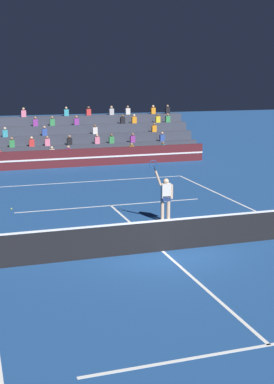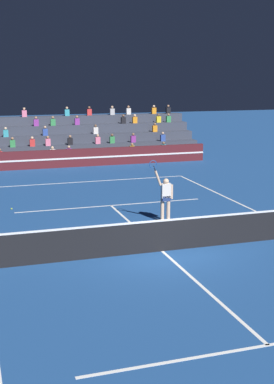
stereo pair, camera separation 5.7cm
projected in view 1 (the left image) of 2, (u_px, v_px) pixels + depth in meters
ground_plane at (163, 251)px, 17.26m from camera, size 120.00×120.00×0.00m
court_lines at (163, 251)px, 17.26m from camera, size 11.10×23.90×0.01m
tennis_net at (163, 235)px, 17.14m from camera, size 12.00×0.10×1.10m
sponsor_banner_wall at (67, 158)px, 32.66m from camera, size 18.00×0.26×1.10m
bleacher_stand at (56, 143)px, 36.09m from camera, size 18.83×4.75×3.38m
tennis_player at (165, 197)px, 20.47m from camera, size 1.01×0.35×2.48m
tennis_ball at (11, 209)px, 22.53m from camera, size 0.07×0.07×0.07m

